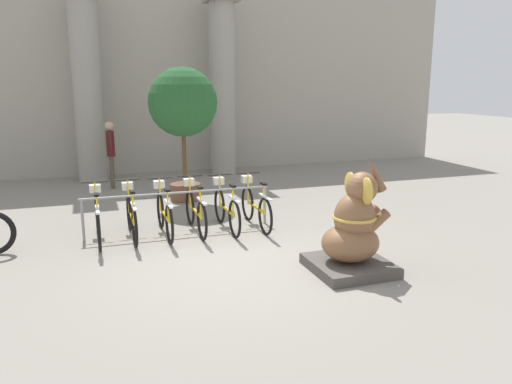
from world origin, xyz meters
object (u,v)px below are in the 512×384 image
bicycle_3 (195,210)px  bicycle_4 (226,208)px  bicycle_2 (164,213)px  elephant_statue (353,233)px  bicycle_5 (255,206)px  person_pedestrian (111,148)px  bicycle_1 (131,215)px  potted_tree (183,107)px  bicycle_0 (98,219)px

bicycle_3 → bicycle_4: same height
bicycle_2 → elephant_statue: elephant_statue is taller
elephant_statue → bicycle_5: bearing=103.1°
bicycle_4 → person_pedestrian: 5.02m
bicycle_1 → bicycle_4: bearing=-2.1°
bicycle_3 → potted_tree: potted_tree is taller
bicycle_1 → person_pedestrian: (-0.08, 4.56, 0.65)m
bicycle_0 → bicycle_3: size_ratio=1.00×
bicycle_1 → person_pedestrian: person_pedestrian is taller
bicycle_4 → elephant_statue: bearing=-65.8°
elephant_statue → bicycle_2: bearing=131.3°
bicycle_3 → elephant_statue: 3.26m
bicycle_2 → potted_tree: size_ratio=0.57×
bicycle_0 → bicycle_1: same height
elephant_statue → potted_tree: 5.76m
bicycle_5 → bicycle_4: bearing=179.1°
bicycle_3 → potted_tree: (0.32, 2.61, 1.79)m
potted_tree → bicycle_4: bearing=-84.3°
bicycle_4 → bicycle_5: bearing=-0.9°
bicycle_4 → bicycle_5: (0.58, -0.01, 0.00)m
bicycle_3 → bicycle_4: size_ratio=1.00×
bicycle_1 → elephant_statue: elephant_statue is taller
potted_tree → person_pedestrian: bearing=128.6°
bicycle_1 → bicycle_5: size_ratio=1.00×
bicycle_0 → bicycle_3: (1.75, 0.03, 0.00)m
bicycle_1 → potted_tree: 3.49m
bicycle_0 → potted_tree: bearing=51.9°
bicycle_1 → bicycle_5: same height
bicycle_5 → person_pedestrian: 5.27m
bicycle_2 → bicycle_5: size_ratio=1.00×
bicycle_0 → potted_tree: size_ratio=0.57×
bicycle_0 → bicycle_2: bearing=-0.1°
bicycle_5 → potted_tree: 3.33m
bicycle_1 → bicycle_4: (1.75, -0.06, 0.00)m
bicycle_0 → elephant_statue: elephant_statue is taller
bicycle_0 → person_pedestrian: bearing=83.8°
bicycle_1 → elephant_statue: 4.02m
bicycle_3 → bicycle_5: size_ratio=1.00×
bicycle_5 → elephant_statue: elephant_statue is taller
bicycle_1 → bicycle_2: bearing=-3.5°
bicycle_4 → bicycle_3: bearing=174.1°
potted_tree → bicycle_1: bearing=-119.7°
bicycle_4 → bicycle_1: bearing=177.9°
person_pedestrian → bicycle_3: bearing=-74.7°
bicycle_1 → bicycle_3: 1.17m
bicycle_5 → elephant_statue: 2.73m
bicycle_5 → bicycle_0: bearing=179.2°
bicycle_0 → potted_tree: (2.07, 2.64, 1.79)m
bicycle_0 → bicycle_1: size_ratio=1.00×
bicycle_0 → bicycle_4: size_ratio=1.00×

